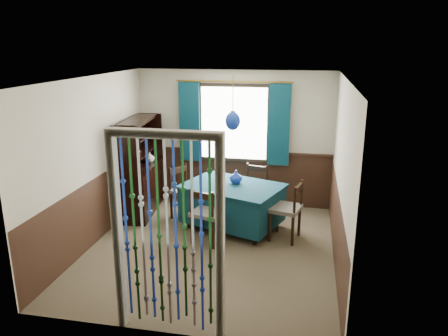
% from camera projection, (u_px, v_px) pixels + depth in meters
% --- Properties ---
extents(floor, '(4.00, 4.00, 0.00)m').
position_uv_depth(floor, '(211.00, 249.00, 6.52)').
color(floor, brown).
rests_on(floor, ground).
extents(ceiling, '(4.00, 4.00, 0.00)m').
position_uv_depth(ceiling, '(209.00, 79.00, 5.82)').
color(ceiling, silver).
rests_on(ceiling, ground).
extents(wall_back, '(3.60, 0.00, 3.60)m').
position_uv_depth(wall_back, '(234.00, 139.00, 8.05)').
color(wall_back, beige).
rests_on(wall_back, ground).
extents(wall_front, '(3.60, 0.00, 3.60)m').
position_uv_depth(wall_front, '(165.00, 224.00, 4.28)').
color(wall_front, beige).
rests_on(wall_front, ground).
extents(wall_left, '(0.00, 4.00, 4.00)m').
position_uv_depth(wall_left, '(93.00, 162.00, 6.50)').
color(wall_left, beige).
rests_on(wall_left, ground).
extents(wall_right, '(0.00, 4.00, 4.00)m').
position_uv_depth(wall_right, '(341.00, 176.00, 5.83)').
color(wall_right, beige).
rests_on(wall_right, ground).
extents(wainscot_back, '(3.60, 0.00, 3.60)m').
position_uv_depth(wainscot_back, '(234.00, 178.00, 8.25)').
color(wainscot_back, '#341E13').
rests_on(wainscot_back, ground).
extents(wainscot_front, '(3.60, 0.00, 3.60)m').
position_uv_depth(wainscot_front, '(168.00, 291.00, 4.51)').
color(wainscot_front, '#341E13').
rests_on(wainscot_front, ground).
extents(wainscot_left, '(0.00, 4.00, 4.00)m').
position_uv_depth(wainscot_left, '(98.00, 209.00, 6.71)').
color(wainscot_left, '#341E13').
rests_on(wainscot_left, ground).
extents(wainscot_right, '(0.00, 4.00, 4.00)m').
position_uv_depth(wainscot_right, '(336.00, 227.00, 6.05)').
color(wainscot_right, '#341E13').
rests_on(wainscot_right, ground).
extents(window, '(1.32, 0.12, 1.42)m').
position_uv_depth(window, '(234.00, 123.00, 7.92)').
color(window, black).
rests_on(window, wall_back).
extents(doorway, '(1.16, 0.12, 2.18)m').
position_uv_depth(doorway, '(168.00, 240.00, 4.39)').
color(doorway, silver).
rests_on(doorway, ground).
extents(dining_table, '(1.81, 1.52, 0.74)m').
position_uv_depth(dining_table, '(232.00, 203.00, 7.15)').
color(dining_table, '#0C323F').
rests_on(dining_table, floor).
extents(chair_near, '(0.54, 0.52, 0.89)m').
position_uv_depth(chair_near, '(207.00, 214.00, 6.58)').
color(chair_near, black).
rests_on(chair_near, floor).
extents(chair_far, '(0.52, 0.51, 0.89)m').
position_uv_depth(chair_far, '(254.00, 189.00, 7.70)').
color(chair_far, black).
rests_on(chair_far, floor).
extents(chair_left, '(0.60, 0.61, 0.92)m').
position_uv_depth(chair_left, '(185.00, 191.00, 7.56)').
color(chair_left, black).
rests_on(chair_left, floor).
extents(chair_right, '(0.54, 0.55, 0.94)m').
position_uv_depth(chair_right, '(287.00, 209.00, 6.70)').
color(chair_right, black).
rests_on(chair_right, floor).
extents(sideboard, '(0.58, 1.34, 1.70)m').
position_uv_depth(sideboard, '(141.00, 181.00, 7.77)').
color(sideboard, black).
rests_on(sideboard, floor).
extents(pendant_lamp, '(0.24, 0.24, 0.86)m').
position_uv_depth(pendant_lamp, '(233.00, 121.00, 6.77)').
color(pendant_lamp, olive).
rests_on(pendant_lamp, ceiling).
extents(vase_table, '(0.21, 0.21, 0.20)m').
position_uv_depth(vase_table, '(236.00, 177.00, 7.14)').
color(vase_table, navy).
rests_on(vase_table, dining_table).
extents(bowl_shelf, '(0.24, 0.24, 0.05)m').
position_uv_depth(bowl_shelf, '(135.00, 153.00, 7.31)').
color(bowl_shelf, beige).
rests_on(bowl_shelf, sideboard).
extents(vase_sideboard, '(0.25, 0.25, 0.21)m').
position_uv_depth(vase_sideboard, '(150.00, 157.00, 7.98)').
color(vase_sideboard, beige).
rests_on(vase_sideboard, sideboard).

